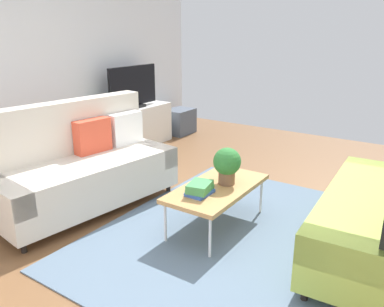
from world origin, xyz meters
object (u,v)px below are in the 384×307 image
couch_beige (82,166)px  table_book_0 (200,193)px  storage_trunk (180,121)px  tv_console (134,127)px  tv (133,88)px  coffee_table (217,189)px  bottle_0 (116,106)px  potted_plant (227,164)px  vase_0 (103,107)px  bottle_1 (120,106)px

couch_beige → table_book_0: bearing=103.0°
storage_trunk → table_book_0: bearing=-141.6°
tv_console → tv: (-0.00, -0.02, 0.63)m
storage_trunk → table_book_0: 3.71m
coffee_table → bottle_0: (1.14, 2.40, 0.34)m
tv_console → potted_plant: size_ratio=3.98×
couch_beige → storage_trunk: 3.18m
tv → potted_plant: 2.88m
vase_0 → coffee_table: bearing=-111.5°
tv_console → storage_trunk: bearing=-5.2°
tv → vase_0: tv is taller
couch_beige → tv_console: 2.19m
table_book_0 → tv_console: bearing=53.1°
couch_beige → bottle_1: bearing=-141.0°
couch_beige → bottle_0: bearing=-139.3°
potted_plant → bottle_0: bottle_0 is taller
couch_beige → vase_0: size_ratio=10.74×
couch_beige → storage_trunk: (3.03, 0.92, -0.23)m
table_book_0 → bottle_0: bearing=59.6°
vase_0 → table_book_0: bearing=-116.5°
storage_trunk → potted_plant: potted_plant is taller
tv → tv_console: bearing=90.0°
coffee_table → potted_plant: size_ratio=3.13×
table_book_0 → vase_0: 2.76m
couch_beige → coffee_table: (0.37, -1.42, -0.05)m
couch_beige → bottle_1: size_ratio=13.53×
storage_trunk → vase_0: 1.76m
couch_beige → potted_plant: bearing=115.8°
vase_0 → tv: bearing=-6.9°
potted_plant → vase_0: size_ratio=1.89×
table_book_0 → storage_trunk: bearing=38.4°
coffee_table → storage_trunk: (2.66, 2.34, -0.17)m
tv → table_book_0: bearing=-127.1°
coffee_table → tv_console: bearing=57.4°
couch_beige → table_book_0: couch_beige is taller
coffee_table → tv: 2.93m
coffee_table → bottle_1: (1.24, 2.40, 0.32)m
potted_plant → vase_0: 2.68m
couch_beige → vase_0: 1.75m
tv_console → potted_plant: 2.89m
tv_console → tv: 0.63m
storage_trunk → bottle_1: (-1.42, 0.06, 0.49)m
table_book_0 → vase_0: (1.22, 2.45, 0.30)m
table_book_0 → potted_plant: bearing=-12.3°
potted_plant → vase_0: vase_0 is taller
tv_console → vase_0: size_ratio=7.53×
storage_trunk → tv: bearing=175.8°
coffee_table → tv_console: (1.56, 2.44, -0.07)m
couch_beige → bottle_0: size_ratio=11.06×
potted_plant → storage_trunk: bearing=43.0°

